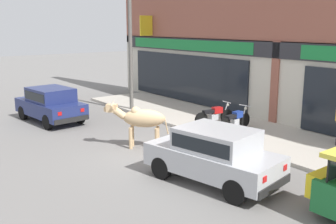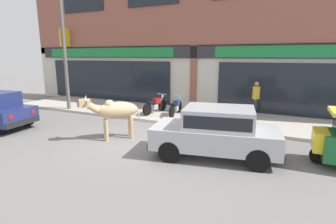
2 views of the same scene
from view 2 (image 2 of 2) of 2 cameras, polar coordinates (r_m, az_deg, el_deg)
name	(u,v)px [view 2 (image 2 of 2)]	position (r m, az deg, el deg)	size (l,w,h in m)	color
ground_plane	(136,139)	(9.37, -7.03, -5.81)	(90.00, 90.00, 0.00)	slate
sidewalk	(180,115)	(12.76, 2.65, -0.56)	(19.00, 3.57, 0.12)	#B7AFA3
shop_building	(196,17)	(14.47, 6.22, 19.80)	(23.00, 1.40, 10.00)	#8E5142
cow	(115,111)	(9.24, -11.49, 0.24)	(1.64, 1.71, 1.61)	tan
car_1	(216,130)	(7.59, 10.44, -3.83)	(3.80, 2.23, 1.46)	black
motorcycle_0	(155,105)	(12.75, -2.86, 1.47)	(0.55, 1.81, 0.88)	black
motorcycle_1	(176,107)	(12.33, 1.69, 1.12)	(0.52, 1.81, 0.88)	black
pedestrian	(256,95)	(12.62, 18.60, 3.49)	(0.32, 0.50, 1.60)	#2D2D33
utility_pole	(65,52)	(14.56, -21.60, 12.09)	(0.18, 0.18, 5.87)	#595651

